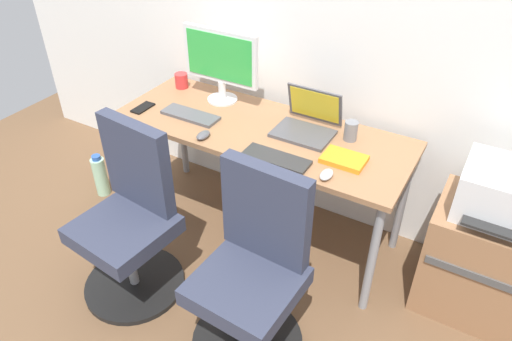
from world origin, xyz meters
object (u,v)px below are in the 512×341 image
object	(u,v)px
office_chair_left	(131,221)
office_chair_right	(253,275)
coffee_mug	(181,81)
desktop_monitor	(221,61)
side_cabinet	(479,260)
open_laptop	(308,122)
water_bottle_on_floor	(100,176)
printer	(505,194)

from	to	relation	value
office_chair_left	office_chair_right	size ratio (longest dim) A/B	1.00
office_chair_left	coffee_mug	distance (m)	1.00
office_chair_right	coffee_mug	distance (m)	1.41
office_chair_left	desktop_monitor	world-z (taller)	desktop_monitor
office_chair_left	side_cabinet	world-z (taller)	office_chair_left
open_laptop	water_bottle_on_floor	bearing A→B (deg)	-165.83
desktop_monitor	coffee_mug	distance (m)	0.38
printer	water_bottle_on_floor	bearing A→B (deg)	-172.89
office_chair_left	coffee_mug	size ratio (longest dim) A/B	10.22
side_cabinet	open_laptop	size ratio (longest dim) A/B	1.95
desktop_monitor	printer	bearing A→B (deg)	-4.12
office_chair_right	coffee_mug	world-z (taller)	office_chair_right
office_chair_right	desktop_monitor	bearing A→B (deg)	129.83
office_chair_left	office_chair_right	xyz separation A→B (m)	(0.73, 0.00, 0.00)
coffee_mug	side_cabinet	bearing A→B (deg)	-3.98
printer	desktop_monitor	world-z (taller)	desktop_monitor
water_bottle_on_floor	coffee_mug	distance (m)	0.88
water_bottle_on_floor	coffee_mug	xyz separation A→B (m)	(0.43, 0.43, 0.63)
office_chair_left	desktop_monitor	size ratio (longest dim) A/B	1.96
office_chair_right	open_laptop	world-z (taller)	open_laptop
printer	coffee_mug	size ratio (longest dim) A/B	4.35
office_chair_left	printer	xyz separation A→B (m)	(1.60, 0.75, 0.30)
office_chair_right	side_cabinet	world-z (taller)	office_chair_right
water_bottle_on_floor	office_chair_left	bearing A→B (deg)	-31.54
desktop_monitor	open_laptop	distance (m)	0.63
office_chair_left	desktop_monitor	bearing A→B (deg)	89.56
water_bottle_on_floor	open_laptop	world-z (taller)	open_laptop
office_chair_right	water_bottle_on_floor	world-z (taller)	office_chair_right
side_cabinet	coffee_mug	bearing A→B (deg)	176.02
office_chair_left	coffee_mug	world-z (taller)	office_chair_left
side_cabinet	open_laptop	xyz separation A→B (m)	(-1.00, 0.05, 0.48)
open_laptop	printer	bearing A→B (deg)	-2.70
office_chair_right	desktop_monitor	distance (m)	1.26
desktop_monitor	coffee_mug	xyz separation A→B (m)	(-0.32, 0.02, -0.20)
side_cabinet	water_bottle_on_floor	size ratio (longest dim) A/B	1.95
office_chair_right	coffee_mug	size ratio (longest dim) A/B	10.22
water_bottle_on_floor	desktop_monitor	size ratio (longest dim) A/B	0.65
desktop_monitor	side_cabinet	bearing A→B (deg)	-4.08
office_chair_left	open_laptop	bearing A→B (deg)	53.00
office_chair_right	open_laptop	distance (m)	0.88
office_chair_left	printer	world-z (taller)	office_chair_left
desktop_monitor	office_chair_left	bearing A→B (deg)	-90.44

